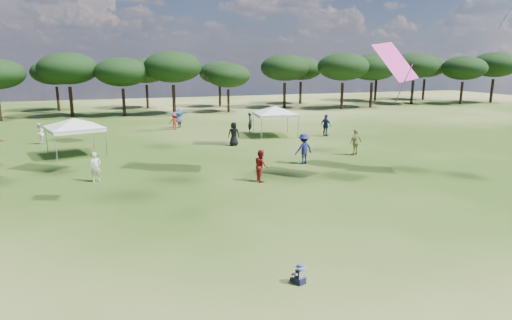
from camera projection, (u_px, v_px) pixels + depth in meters
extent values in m
cylinder|color=black|center=(71.00, 102.00, 49.67)|extent=(0.40, 0.40, 3.46)
ellipsoid|color=black|center=(68.00, 68.00, 48.82)|extent=(6.73, 6.73, 3.63)
cylinder|color=black|center=(124.00, 102.00, 50.46)|extent=(0.37, 0.37, 3.21)
ellipsoid|color=black|center=(122.00, 72.00, 49.67)|extent=(6.24, 6.24, 3.36)
cylinder|color=black|center=(174.00, 100.00, 51.86)|extent=(0.41, 0.41, 3.56)
ellipsoid|color=black|center=(173.00, 67.00, 50.98)|extent=(6.91, 6.91, 3.73)
cylinder|color=black|center=(228.00, 101.00, 54.45)|extent=(0.33, 0.33, 2.88)
ellipsoid|color=black|center=(228.00, 75.00, 53.74)|extent=(5.60, 5.60, 3.02)
cylinder|color=black|center=(284.00, 95.00, 59.45)|extent=(0.39, 0.39, 3.44)
ellipsoid|color=black|center=(285.00, 68.00, 58.60)|extent=(6.69, 6.69, 3.60)
cylinder|color=black|center=(342.00, 96.00, 57.99)|extent=(0.40, 0.40, 3.53)
ellipsoid|color=black|center=(343.00, 67.00, 57.12)|extent=(6.86, 6.86, 3.70)
cylinder|color=black|center=(371.00, 95.00, 59.93)|extent=(0.40, 0.40, 3.47)
ellipsoid|color=black|center=(373.00, 67.00, 59.07)|extent=(6.74, 6.74, 3.63)
cylinder|color=black|center=(412.00, 92.00, 64.48)|extent=(0.41, 0.41, 3.57)
ellipsoid|color=black|center=(414.00, 66.00, 63.60)|extent=(6.94, 6.94, 3.74)
cylinder|color=black|center=(461.00, 93.00, 64.61)|extent=(0.38, 0.38, 3.35)
ellipsoid|color=black|center=(464.00, 68.00, 63.79)|extent=(6.51, 6.51, 3.51)
cylinder|color=black|center=(492.00, 91.00, 67.11)|extent=(0.42, 0.42, 3.66)
ellipsoid|color=black|center=(495.00, 65.00, 66.21)|extent=(7.10, 7.10, 3.83)
cylinder|color=black|center=(58.00, 99.00, 55.94)|extent=(0.36, 0.36, 3.11)
ellipsoid|color=black|center=(55.00, 72.00, 55.18)|extent=(6.05, 6.05, 3.26)
cylinder|color=black|center=(147.00, 97.00, 58.82)|extent=(0.37, 0.37, 3.20)
ellipsoid|color=black|center=(146.00, 71.00, 58.03)|extent=(6.21, 6.21, 3.35)
cylinder|color=black|center=(220.00, 96.00, 60.93)|extent=(0.34, 0.34, 2.99)
ellipsoid|color=black|center=(219.00, 73.00, 60.20)|extent=(5.81, 5.81, 3.13)
cylinder|color=black|center=(300.00, 93.00, 65.34)|extent=(0.38, 0.38, 3.31)
ellipsoid|color=black|center=(301.00, 69.00, 64.53)|extent=(6.43, 6.43, 3.47)
cylinder|color=black|center=(376.00, 90.00, 70.00)|extent=(0.42, 0.42, 3.64)
ellipsoid|color=black|center=(377.00, 65.00, 69.11)|extent=(7.06, 7.06, 3.81)
cylinder|color=black|center=(424.00, 89.00, 72.35)|extent=(0.40, 0.40, 3.46)
ellipsoid|color=black|center=(426.00, 66.00, 71.50)|extent=(6.72, 6.72, 3.62)
cylinder|color=gray|center=(56.00, 148.00, 26.95)|extent=(0.06, 0.06, 1.89)
cylinder|color=gray|center=(106.00, 143.00, 28.73)|extent=(0.06, 0.06, 1.89)
cylinder|color=gray|center=(47.00, 141.00, 29.43)|extent=(0.06, 0.06, 1.89)
cylinder|color=gray|center=(93.00, 136.00, 31.21)|extent=(0.06, 0.06, 1.89)
cube|color=silver|center=(75.00, 129.00, 28.88)|extent=(4.09, 4.09, 0.25)
pyramid|color=silver|center=(74.00, 118.00, 28.72)|extent=(6.43, 6.43, 0.60)
cylinder|color=gray|center=(261.00, 128.00, 34.88)|extent=(0.06, 0.06, 1.91)
cylinder|color=gray|center=(298.00, 127.00, 35.53)|extent=(0.06, 0.06, 1.91)
cylinder|color=gray|center=(253.00, 123.00, 37.89)|extent=(0.06, 0.06, 1.91)
cylinder|color=gray|center=(288.00, 122.00, 38.53)|extent=(0.06, 0.06, 1.91)
cube|color=silver|center=(275.00, 115.00, 36.51)|extent=(3.69, 3.69, 0.25)
pyramid|color=silver|center=(275.00, 106.00, 36.34)|extent=(6.70, 6.70, 0.60)
cube|color=black|center=(300.00, 280.00, 12.32)|extent=(0.32, 0.32, 0.20)
cube|color=black|center=(294.00, 280.00, 12.43)|extent=(0.16, 0.25, 0.10)
cube|color=black|center=(298.00, 278.00, 12.53)|extent=(0.16, 0.25, 0.10)
cube|color=white|center=(300.00, 274.00, 12.28)|extent=(0.28, 0.24, 0.25)
cylinder|color=white|center=(295.00, 274.00, 12.24)|extent=(0.15, 0.26, 0.15)
cylinder|color=white|center=(303.00, 271.00, 12.42)|extent=(0.15, 0.26, 0.15)
sphere|color=#E0B293|center=(300.00, 268.00, 12.24)|extent=(0.17, 0.17, 0.17)
cone|color=#528DC0|center=(300.00, 267.00, 12.23)|extent=(0.29, 0.29, 0.03)
cylinder|color=#528DC0|center=(300.00, 266.00, 12.22)|extent=(0.19, 0.19, 0.07)
imported|color=navy|center=(326.00, 125.00, 36.66)|extent=(0.87, 1.20, 1.89)
imported|color=maroon|center=(261.00, 166.00, 22.79)|extent=(0.70, 0.87, 1.71)
imported|color=#9C9355|center=(356.00, 142.00, 29.22)|extent=(1.12, 0.68, 1.78)
imported|color=maroon|center=(174.00, 122.00, 40.35)|extent=(1.00, 0.59, 1.53)
imported|color=white|center=(40.00, 134.00, 33.15)|extent=(0.78, 0.91, 1.64)
imported|color=black|center=(234.00, 134.00, 32.54)|extent=(0.94, 0.68, 1.80)
imported|color=#28282C|center=(250.00, 123.00, 38.60)|extent=(0.63, 0.77, 1.82)
imported|color=silver|center=(96.00, 167.00, 22.72)|extent=(0.67, 0.55, 1.59)
imported|color=navy|center=(179.00, 118.00, 41.40)|extent=(2.33, 1.71, 1.89)
imported|color=#171E51|center=(304.00, 149.00, 26.73)|extent=(1.34, 0.94, 1.90)
plane|color=#D8369D|center=(395.00, 62.00, 21.99)|extent=(3.08, 2.38, 2.11)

